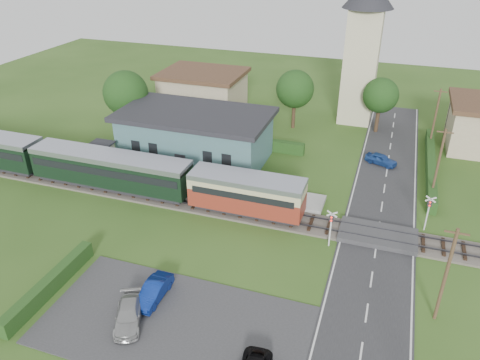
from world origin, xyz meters
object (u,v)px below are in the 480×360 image
(crossing_signal_far, at_px, (429,208))
(pedestrian_near, at_px, (255,181))
(equipment_hut, at_px, (102,155))
(house_west, at_px, (203,91))
(church_tower, at_px, (364,41))
(station_building, at_px, (196,135))
(crossing_signal_near, at_px, (331,223))
(car_park_silver, at_px, (128,315))
(pedestrian_far, at_px, (100,161))
(train, at_px, (82,164))
(car_on_road, at_px, (381,159))
(car_park_blue, at_px, (154,291))

(crossing_signal_far, height_order, pedestrian_near, crossing_signal_far)
(equipment_hut, relative_size, house_west, 0.24)
(church_tower, distance_m, crossing_signal_far, 26.39)
(station_building, relative_size, crossing_signal_near, 4.88)
(station_building, distance_m, car_park_silver, 24.48)
(equipment_hut, xyz_separation_m, crossing_signal_far, (31.60, -0.81, 0.39))
(church_tower, xyz_separation_m, pedestrian_far, (-22.73, -23.53, -8.83))
(station_building, relative_size, train, 0.37)
(car_on_road, xyz_separation_m, car_park_blue, (-13.10, -26.12, 0.07))
(crossing_signal_far, bearing_deg, equipment_hut, 178.54)
(church_tower, relative_size, house_west, 1.63)
(house_west, bearing_deg, car_on_road, -20.71)
(station_building, relative_size, pedestrian_near, 8.68)
(car_park_blue, bearing_deg, equipment_hut, 132.67)
(car_on_road, bearing_deg, station_building, 125.40)
(car_park_blue, distance_m, pedestrian_near, 15.95)
(train, relative_size, car_park_blue, 11.69)
(car_park_silver, bearing_deg, equipment_hut, 103.02)
(car_on_road, distance_m, pedestrian_near, 15.03)
(station_building, xyz_separation_m, crossing_signal_far, (23.60, -6.60, -0.55))
(car_park_blue, bearing_deg, car_on_road, 63.62)
(equipment_hut, height_order, car_on_road, equipment_hut)
(car_park_blue, xyz_separation_m, pedestrian_far, (-13.88, 14.76, 0.71))
(train, xyz_separation_m, pedestrian_near, (16.40, 3.50, -0.81))
(equipment_hut, height_order, crossing_signal_far, crossing_signal_far)
(pedestrian_near, height_order, pedestrian_far, pedestrian_far)
(crossing_signal_far, xyz_separation_m, pedestrian_far, (-31.33, 0.08, -0.74))
(crossing_signal_near, distance_m, car_park_silver, 16.43)
(train, xyz_separation_m, crossing_signal_near, (24.44, -2.41, -0.04))
(station_building, distance_m, crossing_signal_near, 19.98)
(car_on_road, xyz_separation_m, pedestrian_near, (-10.89, -10.34, 0.75))
(equipment_hut, xyz_separation_m, pedestrian_far, (0.27, -0.73, -0.35))
(car_park_silver, bearing_deg, car_park_blue, 54.12)
(car_park_blue, bearing_deg, station_building, 106.37)
(crossing_signal_far, bearing_deg, pedestrian_near, 175.86)
(station_building, relative_size, car_park_blue, 4.33)
(crossing_signal_near, relative_size, pedestrian_far, 1.73)
(car_park_blue, bearing_deg, church_tower, 77.24)
(car_on_road, xyz_separation_m, car_park_silver, (-13.60, -28.57, 0.03))
(house_west, height_order, car_on_road, house_west)
(train, distance_m, crossing_signal_near, 24.56)
(crossing_signal_near, bearing_deg, train, 174.38)
(church_tower, relative_size, car_park_silver, 4.46)
(crossing_signal_near, height_order, pedestrian_near, crossing_signal_near)
(equipment_hut, bearing_deg, car_on_road, 21.32)
(church_tower, bearing_deg, crossing_signal_near, -87.18)
(house_west, height_order, pedestrian_near, house_west)
(train, distance_m, pedestrian_far, 2.61)
(train, distance_m, church_tower, 35.66)
(train, bearing_deg, car_on_road, 26.88)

